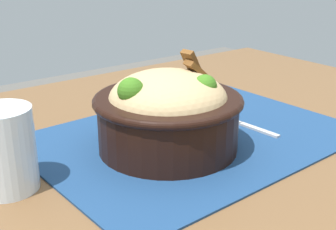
% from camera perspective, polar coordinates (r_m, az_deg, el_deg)
% --- Properties ---
extents(table, '(1.10, 0.83, 0.74)m').
position_cam_1_polar(table, '(0.72, 3.34, -9.13)').
color(table, brown).
rests_on(table, ground_plane).
extents(placemat, '(0.48, 0.36, 0.00)m').
position_cam_1_polar(placemat, '(0.69, 3.27, -2.65)').
color(placemat, navy).
rests_on(placemat, table).
extents(bowl, '(0.22, 0.22, 0.14)m').
position_cam_1_polar(bowl, '(0.63, 0.00, 0.48)').
color(bowl, black).
rests_on(bowl, placemat).
extents(fork, '(0.02, 0.14, 0.00)m').
position_cam_1_polar(fork, '(0.74, 9.04, -1.01)').
color(fork, '#B3B3B3').
rests_on(fork, placemat).
extents(drinking_glass, '(0.07, 0.07, 0.10)m').
position_cam_1_polar(drinking_glass, '(0.56, -19.88, -4.74)').
color(drinking_glass, silver).
rests_on(drinking_glass, table).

